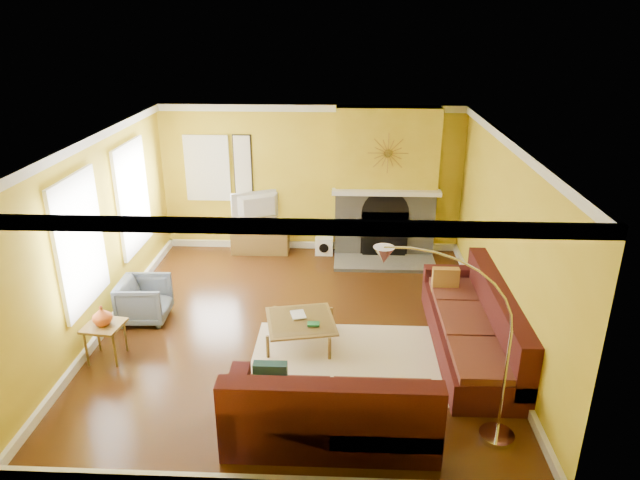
{
  "coord_description": "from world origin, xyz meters",
  "views": [
    {
      "loc": [
        0.62,
        -7.1,
        4.18
      ],
      "look_at": [
        0.28,
        0.4,
        1.19
      ],
      "focal_mm": 32.0,
      "sensor_mm": 36.0,
      "label": 1
    }
  ],
  "objects_px": {
    "coffee_table": "(301,331)",
    "side_table": "(106,342)",
    "media_console": "(261,237)",
    "sectional_sofa": "(379,334)",
    "armchair": "(145,300)",
    "arc_lamp": "(449,349)"
  },
  "relations": [
    {
      "from": "media_console",
      "to": "side_table",
      "type": "relative_size",
      "value": 2.1
    },
    {
      "from": "sectional_sofa",
      "to": "side_table",
      "type": "relative_size",
      "value": 7.24
    },
    {
      "from": "coffee_table",
      "to": "side_table",
      "type": "relative_size",
      "value": 1.77
    },
    {
      "from": "arc_lamp",
      "to": "armchair",
      "type": "bearing_deg",
      "value": 149.45
    },
    {
      "from": "arc_lamp",
      "to": "coffee_table",
      "type": "bearing_deg",
      "value": 132.2
    },
    {
      "from": "side_table",
      "to": "arc_lamp",
      "type": "bearing_deg",
      "value": -17.5
    },
    {
      "from": "coffee_table",
      "to": "media_console",
      "type": "relative_size",
      "value": 0.84
    },
    {
      "from": "armchair",
      "to": "side_table",
      "type": "height_order",
      "value": "armchair"
    },
    {
      "from": "sectional_sofa",
      "to": "coffee_table",
      "type": "bearing_deg",
      "value": 155.05
    },
    {
      "from": "coffee_table",
      "to": "arc_lamp",
      "type": "bearing_deg",
      "value": -47.8
    },
    {
      "from": "side_table",
      "to": "arc_lamp",
      "type": "relative_size",
      "value": 0.23
    },
    {
      "from": "coffee_table",
      "to": "armchair",
      "type": "relative_size",
      "value": 1.28
    },
    {
      "from": "coffee_table",
      "to": "arc_lamp",
      "type": "distance_m",
      "value": 2.58
    },
    {
      "from": "coffee_table",
      "to": "armchair",
      "type": "bearing_deg",
      "value": 167.03
    },
    {
      "from": "media_console",
      "to": "side_table",
      "type": "xyz_separation_m",
      "value": [
        -1.48,
        -3.68,
        -0.04
      ]
    },
    {
      "from": "sectional_sofa",
      "to": "side_table",
      "type": "distance_m",
      "value": 3.51
    },
    {
      "from": "armchair",
      "to": "side_table",
      "type": "distance_m",
      "value": 1.05
    },
    {
      "from": "sectional_sofa",
      "to": "armchair",
      "type": "height_order",
      "value": "sectional_sofa"
    },
    {
      "from": "armchair",
      "to": "media_console",
      "type": "bearing_deg",
      "value": -28.76
    },
    {
      "from": "coffee_table",
      "to": "media_console",
      "type": "distance_m",
      "value": 3.33
    },
    {
      "from": "sectional_sofa",
      "to": "coffee_table",
      "type": "xyz_separation_m",
      "value": [
        -1.03,
        0.48,
        -0.27
      ]
    },
    {
      "from": "coffee_table",
      "to": "side_table",
      "type": "height_order",
      "value": "side_table"
    }
  ]
}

